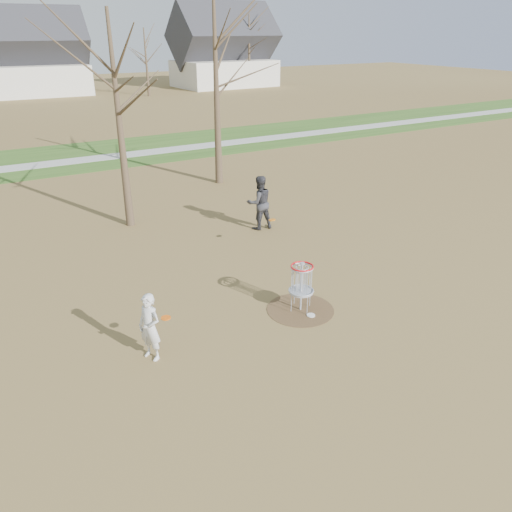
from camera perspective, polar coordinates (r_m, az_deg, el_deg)
The scene contains 11 objects.
ground at distance 13.43m, azimuth 5.09°, elevation -6.13°, with size 160.00×160.00×0.00m, color brown.
green_band at distance 31.86m, azimuth -17.37°, elevation 11.06°, with size 160.00×8.00×0.01m, color #2D5119.
footpath at distance 30.90m, azimuth -16.91°, elevation 10.74°, with size 160.00×1.50×0.01m, color #9E9E99.
dirt_circle at distance 13.43m, azimuth 5.09°, elevation -6.12°, with size 1.80×1.80×0.01m, color #47331E.
player_standing at distance 11.40m, azimuth -12.05°, elevation -7.97°, with size 0.59×0.39×1.61m, color silver.
player_throwing at distance 18.45m, azimuth 0.38°, elevation 6.12°, with size 0.98×0.76×2.02m, color #2F2F34.
disc_grounded at distance 13.18m, azimuth 6.30°, elevation -6.74°, with size 0.22×0.22×0.02m, color white.
discs_in_play at distance 13.73m, azimuth -2.81°, elevation -0.14°, with size 5.29×3.95×0.20m.
disc_golf_basket at distance 12.99m, azimuth 5.23°, elevation -2.66°, with size 0.64×0.64×1.35m.
bare_trees at distance 45.99m, azimuth -20.77°, elevation 21.23°, with size 52.62×44.98×9.00m.
houses_row at distance 63.00m, azimuth -21.19°, elevation 19.99°, with size 56.51×10.01×7.26m.
Camera 1 is at (-6.79, -9.37, 6.83)m, focal length 35.00 mm.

